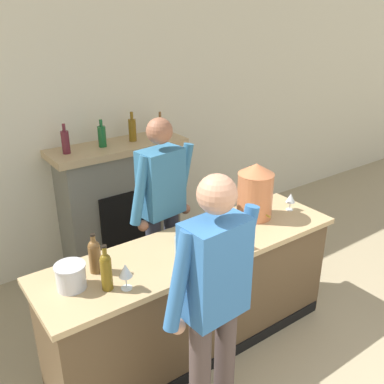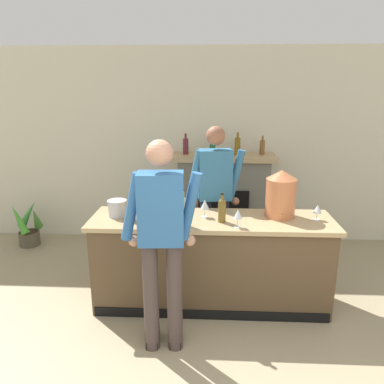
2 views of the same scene
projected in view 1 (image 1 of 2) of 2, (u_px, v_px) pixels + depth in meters
name	position (u px, v px, depth m)	size (l,w,h in m)	color
wall_back_panel	(110.00, 131.00, 4.53)	(12.00, 0.07, 2.75)	beige
bar_counter	(195.00, 296.00, 3.38)	(2.42, 0.67, 0.94)	brown
fireplace_stone	(121.00, 201.00, 4.58)	(1.40, 0.52, 1.62)	slate
person_customer	(214.00, 308.00, 2.41)	(0.66, 0.32, 1.82)	#483B38
person_bartender	(162.00, 212.00, 3.58)	(0.65, 0.34, 1.80)	#2F3241
copper_dispenser	(255.00, 190.00, 3.54)	(0.30, 0.34, 0.48)	#C67146
ice_bucket_steel	(71.00, 276.00, 2.68)	(0.20, 0.20, 0.17)	silver
wine_bottle_port_short	(106.00, 270.00, 2.64)	(0.07, 0.07, 0.31)	brown
wine_bottle_chardonnay_pale	(214.00, 231.00, 3.13)	(0.07, 0.07, 0.29)	brown
wine_bottle_rose_blush	(95.00, 255.00, 2.83)	(0.08, 0.08, 0.29)	brown
wine_bottle_riesling_slim	(181.00, 249.00, 2.84)	(0.08, 0.08, 0.35)	#9EB4B1
wine_glass_by_dispenser	(291.00, 198.00, 3.72)	(0.08, 0.08, 0.16)	silver
wine_glass_front_right	(185.00, 230.00, 3.14)	(0.09, 0.09, 0.18)	silver
wine_glass_back_row	(241.00, 233.00, 3.11)	(0.08, 0.08, 0.17)	silver
wine_glass_front_left	(125.00, 271.00, 2.65)	(0.09, 0.09, 0.18)	silver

